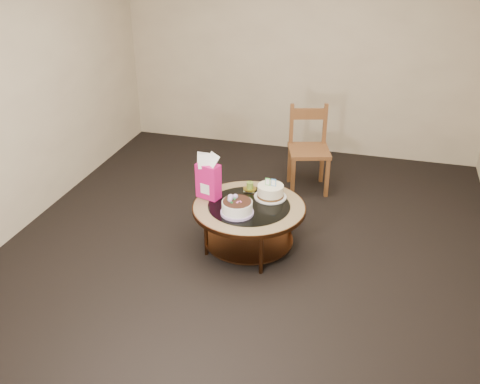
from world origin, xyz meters
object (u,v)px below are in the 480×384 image
(cream_cake, at_px, (270,192))
(gift_bag, at_px, (208,176))
(dining_chair, at_px, (309,149))
(coffee_table, at_px, (249,213))
(decorated_cake, at_px, (237,208))

(cream_cake, xyz_separation_m, gift_bag, (-0.55, -0.14, 0.15))
(dining_chair, bearing_deg, coffee_table, -119.06)
(gift_bag, height_order, dining_chair, dining_chair)
(decorated_cake, bearing_deg, cream_cake, 59.83)
(gift_bag, bearing_deg, coffee_table, 9.42)
(dining_chair, bearing_deg, cream_cake, -114.14)
(coffee_table, relative_size, gift_bag, 2.40)
(decorated_cake, xyz_separation_m, cream_cake, (0.21, 0.37, 0.00))
(gift_bag, bearing_deg, dining_chair, 79.12)
(cream_cake, height_order, gift_bag, gift_bag)
(coffee_table, distance_m, decorated_cake, 0.23)
(cream_cake, xyz_separation_m, dining_chair, (0.16, 1.19, -0.04))
(cream_cake, bearing_deg, dining_chair, 86.45)
(cream_cake, bearing_deg, coffee_table, -122.99)
(cream_cake, bearing_deg, decorated_cake, -115.88)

